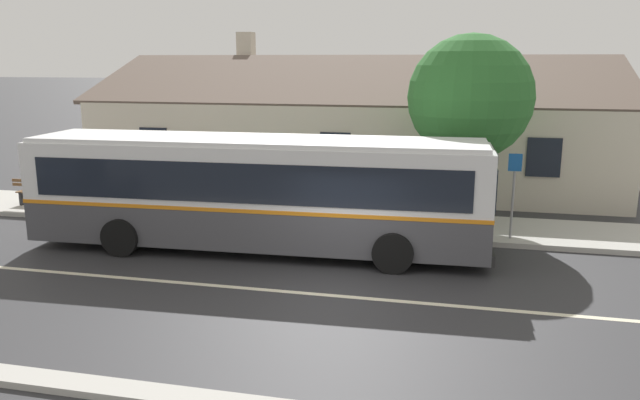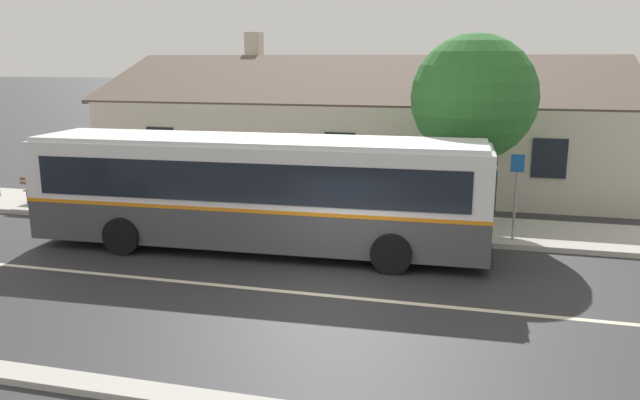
# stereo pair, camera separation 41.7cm
# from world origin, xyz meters

# --- Properties ---
(ground_plane) EXTENTS (300.00, 300.00, 0.00)m
(ground_plane) POSITION_xyz_m (0.00, 0.00, 0.00)
(ground_plane) COLOR #2D2D30
(sidewalk_far) EXTENTS (60.00, 3.00, 0.15)m
(sidewalk_far) POSITION_xyz_m (0.00, 6.00, 0.07)
(sidewalk_far) COLOR #ADAAA3
(sidewalk_far) RESTS_ON ground
(lane_divider_stripe) EXTENTS (60.00, 0.16, 0.01)m
(lane_divider_stripe) POSITION_xyz_m (0.00, 0.00, 0.00)
(lane_divider_stripe) COLOR beige
(lane_divider_stripe) RESTS_ON ground
(community_building) EXTENTS (20.68, 10.75, 6.26)m
(community_building) POSITION_xyz_m (-1.85, 14.32, 1.84)
(community_building) COLOR beige
(community_building) RESTS_ON ground
(transit_bus) EXTENTS (12.29, 3.07, 3.03)m
(transit_bus) POSITION_xyz_m (-2.74, 2.90, 1.64)
(transit_bus) COLOR #47474C
(transit_bus) RESTS_ON ground
(bench_by_building) EXTENTS (1.74, 0.51, 0.94)m
(bench_by_building) POSITION_xyz_m (-11.42, 5.57, 0.57)
(bench_by_building) COLOR brown
(bench_by_building) RESTS_ON sidewalk_far
(street_tree_primary) EXTENTS (3.74, 3.74, 5.81)m
(street_tree_primary) POSITION_xyz_m (2.79, 6.79, 3.84)
(street_tree_primary) COLOR #4C3828
(street_tree_primary) RESTS_ON ground
(bus_stop_sign) EXTENTS (0.36, 0.07, 2.40)m
(bus_stop_sign) POSITION_xyz_m (3.97, 4.99, 1.64)
(bus_stop_sign) COLOR gray
(bus_stop_sign) RESTS_ON sidewalk_far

